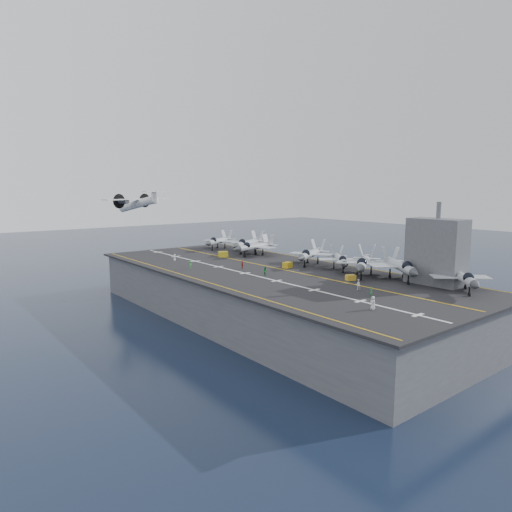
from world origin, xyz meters
TOP-DOWN VIEW (x-y plane):
  - ground at (0.00, 0.00)m, footprint 500.00×500.00m
  - hull at (0.00, 0.00)m, footprint 36.00×90.00m
  - flight_deck at (0.00, 0.00)m, footprint 38.00×92.00m
  - foul_line at (3.00, 0.00)m, footprint 0.35×90.00m
  - landing_centerline at (-6.00, 0.00)m, footprint 0.50×90.00m
  - deck_edge_port at (-17.00, 0.00)m, footprint 0.25×90.00m
  - deck_edge_stbd at (18.50, 0.00)m, footprint 0.25×90.00m
  - island_superstructure at (15.00, -30.00)m, footprint 5.00×10.00m
  - fighter_jet_0 at (13.47, -35.82)m, footprint 17.06×17.15m
  - fighter_jet_1 at (13.48, -23.61)m, footprint 18.20×19.40m
  - fighter_jet_2 at (10.91, -16.96)m, footprint 19.55×17.99m
  - fighter_jet_3 at (12.69, -9.24)m, footprint 15.53×16.16m
  - fighter_jet_4 at (12.38, -0.57)m, footprint 18.08×15.85m
  - fighter_jet_6 at (11.09, 18.42)m, footprint 16.46×12.53m
  - fighter_jet_7 at (13.35, 24.48)m, footprint 18.76×16.27m
  - fighter_jet_8 at (10.90, 35.37)m, footprint 17.41×15.57m
  - tow_cart_a at (5.50, -18.26)m, footprint 2.05×1.66m
  - tow_cart_b at (5.24, -0.58)m, footprint 2.45×1.94m
  - tow_cart_c at (3.25, 21.84)m, footprint 2.63×2.11m
  - crew_0 at (-8.61, -34.34)m, footprint 1.04×1.35m
  - crew_2 at (-4.36, -4.52)m, footprint 0.84×1.14m
  - crew_3 at (-12.24, 11.67)m, footprint 1.23×1.28m
  - crew_4 at (-3.21, 4.80)m, footprint 1.03×1.19m
  - crew_5 at (-9.70, 23.57)m, footprint 0.84×1.11m
  - crew_6 at (-2.43, -29.28)m, footprint 1.06×1.20m
  - crew_7 at (0.05, -24.52)m, footprint 1.33×1.21m
  - transport_plane at (-5.06, 54.27)m, footprint 27.16×22.15m

SIDE VIEW (x-z plane):
  - ground at x=0.00m, z-range 0.00..0.00m
  - hull at x=0.00m, z-range 0.00..10.00m
  - flight_deck at x=0.00m, z-range 10.00..10.40m
  - foul_line at x=3.00m, z-range 10.41..10.43m
  - landing_centerline at x=-6.00m, z-range 10.41..10.43m
  - deck_edge_port at x=-17.00m, z-range 10.41..10.43m
  - deck_edge_stbd at x=18.50m, z-range 10.41..10.43m
  - tow_cart_a at x=5.50m, z-range 10.40..11.47m
  - tow_cart_b at x=5.24m, z-range 10.40..11.69m
  - tow_cart_c at x=3.25m, z-range 10.40..11.78m
  - crew_5 at x=-9.70m, z-range 10.40..12.06m
  - crew_6 at x=-2.43m, z-range 10.40..12.07m
  - crew_4 at x=-3.21m, z-range 10.40..12.08m
  - crew_2 at x=-4.36m, z-range 10.40..12.16m
  - crew_3 at x=-12.24m, z-range 10.40..12.18m
  - crew_7 at x=0.05m, z-range 10.40..12.25m
  - crew_0 at x=-8.61m, z-range 10.40..12.42m
  - fighter_jet_3 at x=12.69m, z-range 10.40..15.09m
  - fighter_jet_0 at x=13.47m, z-range 10.40..15.44m
  - fighter_jet_8 at x=10.90m, z-range 10.40..15.45m
  - fighter_jet_6 at x=11.09m, z-range 10.40..15.56m
  - fighter_jet_4 at x=12.38m, z-range 10.40..15.66m
  - fighter_jet_7 at x=13.35m, z-range 10.40..15.88m
  - fighter_jet_1 at x=13.48m, z-range 10.40..16.01m
  - fighter_jet_2 at x=10.91m, z-range 10.40..16.05m
  - island_superstructure at x=15.00m, z-range 10.40..25.40m
  - transport_plane at x=-5.06m, z-range 20.46..26.02m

